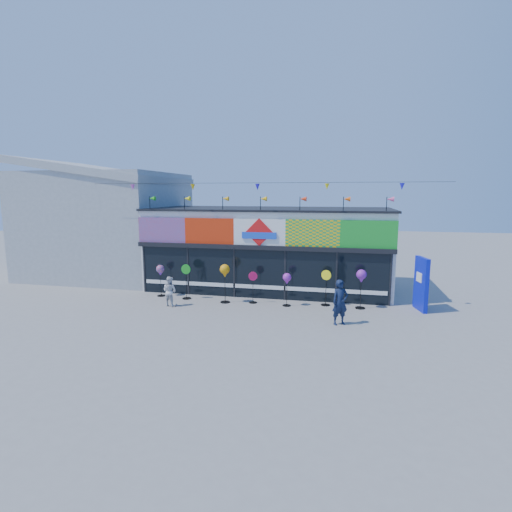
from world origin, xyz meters
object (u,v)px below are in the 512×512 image
(spinner_0, at_px, (160,271))
(adult_man, at_px, (340,302))
(spinner_3, at_px, (253,286))
(spinner_2, at_px, (225,272))
(child, at_px, (170,291))
(spinner_4, at_px, (287,280))
(blue_sign, at_px, (421,284))
(spinner_1, at_px, (186,281))
(spinner_5, at_px, (326,287))
(spinner_6, at_px, (361,277))

(spinner_0, height_order, adult_man, adult_man)
(spinner_0, height_order, spinner_3, spinner_0)
(spinner_2, xyz_separation_m, adult_man, (5.06, -1.99, -0.54))
(child, bearing_deg, spinner_4, -153.87)
(blue_sign, bearing_deg, spinner_0, 167.91)
(spinner_1, distance_m, spinner_5, 6.37)
(spinner_3, height_order, child, spinner_3)
(spinner_5, bearing_deg, spinner_6, -5.91)
(spinner_5, bearing_deg, spinner_2, -173.41)
(spinner_2, bearing_deg, adult_man, -21.43)
(spinner_3, xyz_separation_m, spinner_4, (1.54, -0.15, 0.42))
(spinner_0, relative_size, child, 1.16)
(spinner_2, distance_m, adult_man, 5.46)
(spinner_1, distance_m, adult_man, 7.34)
(blue_sign, bearing_deg, spinner_4, 172.88)
(blue_sign, distance_m, adult_man, 4.20)
(spinner_3, bearing_deg, spinner_5, 5.41)
(adult_man, xyz_separation_m, child, (-7.25, 0.96, -0.20))
(spinner_4, bearing_deg, spinner_2, -178.78)
(spinner_0, bearing_deg, spinner_2, -7.44)
(spinner_1, distance_m, spinner_4, 4.73)
(spinner_3, distance_m, adult_man, 4.41)
(spinner_3, relative_size, spinner_4, 0.97)
(spinner_1, height_order, adult_man, adult_man)
(blue_sign, distance_m, spinner_1, 10.27)
(blue_sign, bearing_deg, spinner_5, 168.80)
(spinner_0, relative_size, spinner_3, 1.06)
(spinner_5, distance_m, adult_man, 2.58)
(blue_sign, relative_size, spinner_6, 1.33)
(spinner_4, height_order, spinner_6, spinner_6)
(adult_man, bearing_deg, spinner_0, 136.59)
(spinner_1, height_order, spinner_2, spinner_2)
(spinner_0, xyz_separation_m, spinner_6, (9.21, -0.07, 0.14))
(spinner_1, relative_size, spinner_4, 1.12)
(spinner_1, relative_size, spinner_2, 0.93)
(spinner_0, relative_size, spinner_1, 0.93)
(blue_sign, relative_size, spinner_3, 1.58)
(spinner_0, xyz_separation_m, spinner_2, (3.32, -0.43, 0.19))
(spinner_2, height_order, child, spinner_2)
(spinner_1, relative_size, spinner_3, 1.15)
(spinner_2, relative_size, child, 1.34)
(blue_sign, relative_size, spinner_4, 1.54)
(spinner_3, bearing_deg, child, -160.14)
(spinner_3, relative_size, spinner_6, 0.84)
(spinner_1, bearing_deg, adult_man, -17.56)
(spinner_6, xyz_separation_m, adult_man, (-0.83, -2.34, -0.50))
(blue_sign, height_order, spinner_6, blue_sign)
(spinner_1, height_order, spinner_3, spinner_1)
(blue_sign, bearing_deg, spinner_3, 170.38)
(spinner_6, relative_size, adult_man, 0.99)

